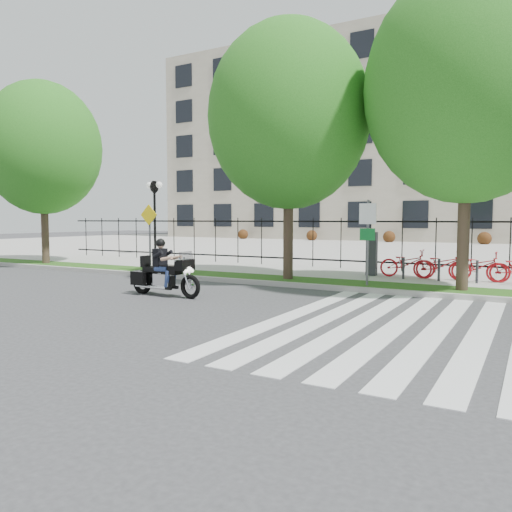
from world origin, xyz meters
The scene contains 15 objects.
ground centered at (0.00, 0.00, 0.00)m, with size 120.00×120.00×0.00m, color #343436.
curb centered at (0.00, 4.10, 0.07)m, with size 60.00×0.20×0.15m, color #A19E97.
grass_verge centered at (0.00, 4.95, 0.07)m, with size 60.00×1.50×0.15m, color #1C4912.
sidewalk centered at (0.00, 7.45, 0.07)m, with size 60.00×3.50×0.15m, color #9F9C95.
plaza centered at (0.00, 25.00, 0.05)m, with size 80.00×34.00×0.10m, color #9F9C95.
crosswalk_stripes centered at (4.83, 0.00, 0.01)m, with size 5.70×8.00×0.01m, color silver, non-canonical shape.
iron_fence centered at (0.00, 9.20, 1.15)m, with size 30.00×0.06×2.00m, color black, non-canonical shape.
office_building centered at (0.00, 44.92, 9.97)m, with size 60.00×21.90×20.15m.
lamp_post_left centered at (-12.00, 12.00, 3.21)m, with size 1.06×0.70×4.25m.
street_tree_0 centered at (-12.21, 4.95, 5.19)m, with size 5.03×5.03×7.94m.
street_tree_1 centered at (-0.28, 4.95, 5.38)m, with size 5.19×5.19×8.23m.
street_tree_2 centered at (5.03, 4.95, 5.65)m, with size 5.48×5.48×8.66m.
sign_pole_regulatory centered at (2.47, 4.58, 1.74)m, with size 0.50×0.09×2.50m.
sign_pole_warning centered at (-5.84, 4.58, 1.74)m, with size 0.78×0.09×2.49m.
motorcycle_rider centered at (-2.02, 0.84, 0.63)m, with size 2.44×0.74×1.88m.
Camera 1 is at (6.78, -9.69, 2.09)m, focal length 35.00 mm.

